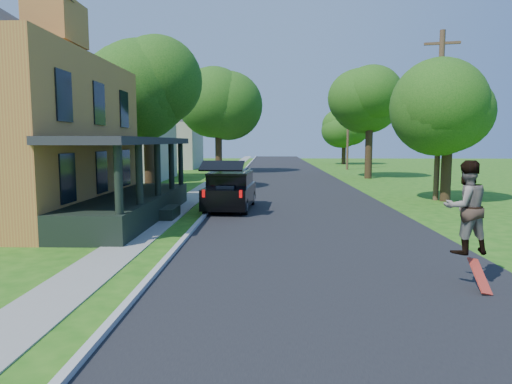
{
  "coord_description": "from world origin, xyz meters",
  "views": [
    {
      "loc": [
        -1.51,
        -11.43,
        2.97
      ],
      "look_at": [
        -1.92,
        3.0,
        1.37
      ],
      "focal_mm": 32.0,
      "sensor_mm": 36.0,
      "label": 1
    }
  ],
  "objects_px": {
    "skateboarder": "(466,207)",
    "utility_pole_near": "(439,114)",
    "tree_right_near": "(448,105)",
    "black_suv": "(230,190)"
  },
  "relations": [
    {
      "from": "tree_right_near",
      "to": "utility_pole_near",
      "type": "relative_size",
      "value": 0.85
    },
    {
      "from": "black_suv",
      "to": "tree_right_near",
      "type": "height_order",
      "value": "tree_right_near"
    },
    {
      "from": "black_suv",
      "to": "skateboarder",
      "type": "distance_m",
      "value": 11.96
    },
    {
      "from": "tree_right_near",
      "to": "black_suv",
      "type": "bearing_deg",
      "value": -163.29
    },
    {
      "from": "skateboarder",
      "to": "utility_pole_near",
      "type": "distance_m",
      "value": 14.97
    },
    {
      "from": "utility_pole_near",
      "to": "skateboarder",
      "type": "bearing_deg",
      "value": -95.05
    },
    {
      "from": "skateboarder",
      "to": "utility_pole_near",
      "type": "relative_size",
      "value": 0.23
    },
    {
      "from": "black_suv",
      "to": "utility_pole_near",
      "type": "bearing_deg",
      "value": 22.69
    },
    {
      "from": "black_suv",
      "to": "skateboarder",
      "type": "bearing_deg",
      "value": -57.88
    },
    {
      "from": "black_suv",
      "to": "skateboarder",
      "type": "relative_size",
      "value": 2.54
    }
  ]
}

